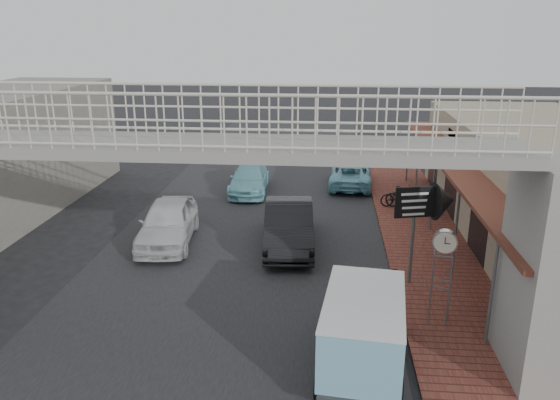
% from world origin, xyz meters
% --- Properties ---
extents(ground, '(120.00, 120.00, 0.00)m').
position_xyz_m(ground, '(0.00, 0.00, 0.00)').
color(ground, black).
rests_on(ground, ground).
extents(road_strip, '(10.00, 60.00, 0.01)m').
position_xyz_m(road_strip, '(0.00, 0.00, 0.01)').
color(road_strip, black).
rests_on(road_strip, ground).
extents(sidewalk, '(3.00, 40.00, 0.10)m').
position_xyz_m(sidewalk, '(6.50, 3.00, 0.05)').
color(sidewalk, brown).
rests_on(sidewalk, ground).
extents(shophouse_row, '(7.20, 18.00, 4.00)m').
position_xyz_m(shophouse_row, '(10.97, 4.00, 2.01)').
color(shophouse_row, gray).
rests_on(shophouse_row, ground).
extents(footbridge, '(16.40, 2.40, 6.34)m').
position_xyz_m(footbridge, '(0.00, -4.00, 3.18)').
color(footbridge, gray).
rests_on(footbridge, ground).
extents(white_hatchback, '(2.27, 4.71, 1.55)m').
position_xyz_m(white_hatchback, '(-2.85, 3.01, 0.78)').
color(white_hatchback, silver).
rests_on(white_hatchback, ground).
extents(dark_sedan, '(2.04, 4.94, 1.59)m').
position_xyz_m(dark_sedan, '(1.56, 3.01, 0.80)').
color(dark_sedan, black).
rests_on(dark_sedan, ground).
extents(angkot_curb, '(2.22, 4.43, 1.20)m').
position_xyz_m(angkot_curb, '(4.05, 11.06, 0.60)').
color(angkot_curb, '#78BFD0').
rests_on(angkot_curb, ground).
extents(angkot_far, '(1.89, 4.31, 1.23)m').
position_xyz_m(angkot_far, '(-0.82, 9.67, 0.62)').
color(angkot_far, '#6FB4C0').
rests_on(angkot_far, ground).
extents(angkot_van, '(2.18, 4.07, 1.92)m').
position_xyz_m(angkot_van, '(3.79, -4.20, 1.22)').
color(angkot_van, black).
rests_on(angkot_van, ground).
extents(motorcycle_near, '(1.80, 0.92, 0.90)m').
position_xyz_m(motorcycle_near, '(6.05, 7.71, 0.55)').
color(motorcycle_near, black).
rests_on(motorcycle_near, sidewalk).
extents(motorcycle_far, '(1.67, 1.18, 0.99)m').
position_xyz_m(motorcycle_far, '(6.16, 7.34, 0.59)').
color(motorcycle_far, black).
rests_on(motorcycle_far, sidewalk).
extents(street_clock, '(0.66, 0.58, 2.56)m').
position_xyz_m(street_clock, '(5.91, -2.00, 2.23)').
color(street_clock, '#59595B').
rests_on(street_clock, sidewalk).
extents(arrow_sign, '(1.90, 1.25, 3.16)m').
position_xyz_m(arrow_sign, '(6.22, 0.38, 2.65)').
color(arrow_sign, '#59595B').
rests_on(arrow_sign, sidewalk).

